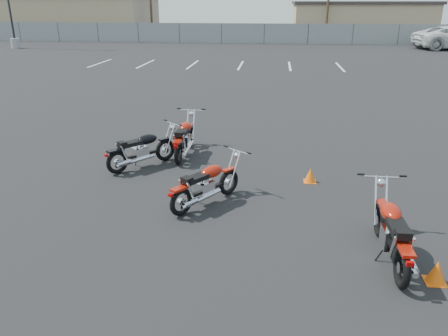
# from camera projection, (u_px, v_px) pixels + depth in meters

# --- Properties ---
(ground) EXTENTS (120.00, 120.00, 0.00)m
(ground) POSITION_uv_depth(u_px,v_px,m) (210.00, 211.00, 8.18)
(ground) COLOR black
(ground) RESTS_ON ground
(motorcycle_front_red) EXTENTS (0.79, 2.03, 0.99)m
(motorcycle_front_red) POSITION_uv_depth(u_px,v_px,m) (185.00, 138.00, 11.03)
(motorcycle_front_red) COLOR black
(motorcycle_front_red) RESTS_ON ground
(motorcycle_second_black) EXTENTS (1.55, 1.66, 0.94)m
(motorcycle_second_black) POSITION_uv_depth(u_px,v_px,m) (142.00, 150.00, 10.23)
(motorcycle_second_black) COLOR black
(motorcycle_second_black) RESTS_ON ground
(motorcycle_third_red) EXTENTS (1.40, 1.70, 0.92)m
(motorcycle_third_red) POSITION_uv_depth(u_px,v_px,m) (206.00, 185.00, 8.31)
(motorcycle_third_red) COLOR black
(motorcycle_third_red) RESTS_ON ground
(motorcycle_rear_red) EXTENTS (0.79, 2.05, 1.00)m
(motorcycle_rear_red) POSITION_uv_depth(u_px,v_px,m) (392.00, 232.00, 6.52)
(motorcycle_rear_red) COLOR black
(motorcycle_rear_red) RESTS_ON ground
(training_cone_near) EXTENTS (0.27, 0.27, 0.32)m
(training_cone_near) POSITION_uv_depth(u_px,v_px,m) (310.00, 175.00, 9.46)
(training_cone_near) COLOR #FF650D
(training_cone_near) RESTS_ON ground
(training_cone_far) EXTENTS (0.28, 0.28, 0.34)m
(training_cone_far) POSITION_uv_depth(u_px,v_px,m) (437.00, 272.00, 6.06)
(training_cone_far) COLOR #FF650D
(training_cone_far) RESTS_ON ground
(light_pole_west) EXTENTS (0.80, 0.70, 11.44)m
(light_pole_west) POSITION_uv_depth(u_px,v_px,m) (10.00, 9.00, 35.58)
(light_pole_west) COLOR #97948F
(light_pole_west) RESTS_ON ground
(chainlink_fence) EXTENTS (80.06, 0.06, 1.80)m
(chainlink_fence) POSITION_uv_depth(u_px,v_px,m) (264.00, 34.00, 40.34)
(chainlink_fence) COLOR slate
(chainlink_fence) RESTS_ON ground
(tan_building_west) EXTENTS (18.40, 10.40, 4.30)m
(tan_building_west) POSITION_uv_depth(u_px,v_px,m) (69.00, 16.00, 48.73)
(tan_building_west) COLOR tan
(tan_building_west) RESTS_ON ground
(tan_building_east) EXTENTS (14.40, 9.40, 3.70)m
(tan_building_east) POSITION_uv_depth(u_px,v_px,m) (359.00, 19.00, 47.28)
(tan_building_east) COLOR tan
(tan_building_east) RESTS_ON ground
(parking_line_stripes) EXTENTS (15.12, 4.00, 0.01)m
(parking_line_stripes) POSITION_uv_depth(u_px,v_px,m) (216.00, 65.00, 27.01)
(parking_line_stripes) COLOR silver
(parking_line_stripes) RESTS_ON ground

